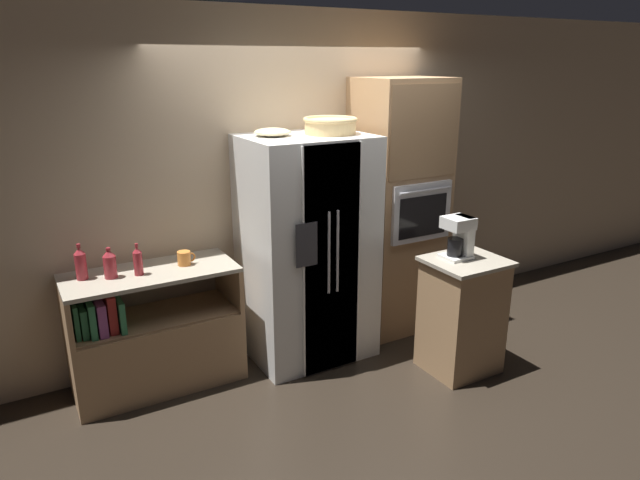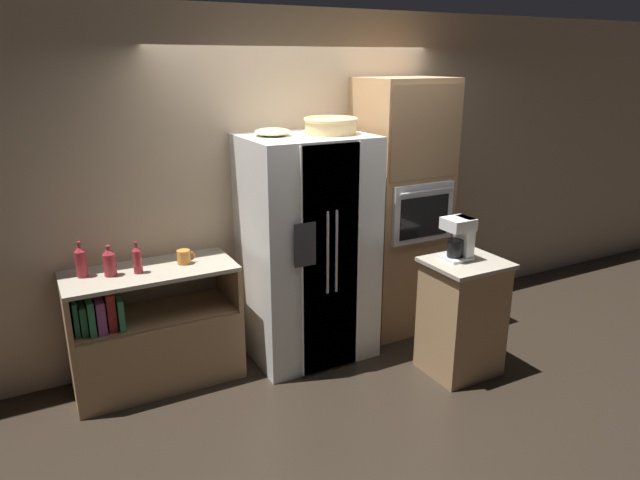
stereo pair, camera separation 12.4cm
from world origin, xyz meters
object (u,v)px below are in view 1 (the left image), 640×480
Objects in this scene: bottle_tall at (138,261)px; refrigerator at (308,249)px; wicker_basket at (330,125)px; fruit_bowl at (273,132)px; wall_oven at (398,208)px; mug at (184,258)px; coffee_maker at (460,236)px; bottle_wide at (81,263)px; bottle_short at (110,264)px.

refrigerator is at bearing -3.50° from bottle_tall.
bottle_tall is at bearing 176.43° from wicker_basket.
fruit_bowl is 1.38m from bottle_tall.
wall_oven is 16.34× the size of mug.
refrigerator is at bearing 138.36° from coffee_maker.
wicker_basket reaches higher than coffee_maker.
bottle_wide is at bearing 163.23° from bottle_tall.
wicker_basket reaches higher than refrigerator.
bottle_tall is at bearing -16.77° from bottle_wide.
bottle_wide is 0.80× the size of coffee_maker.
fruit_bowl is 1.63m from coffee_maker.
bottle_tall is 0.90× the size of bottle_wide.
wicker_basket is 1.93m from bottle_short.
wicker_basket is 1.77m from bottle_tall.
bottle_tall is (-1.09, -0.01, -0.84)m from fruit_bowl.
wall_oven reaches higher than bottle_wide.
bottle_wide reaches higher than bottle_tall.
fruit_bowl reaches higher than mug.
bottle_wide is (-1.70, 0.19, 0.12)m from refrigerator.
coffee_maker reaches higher than bottle_tall.
mug is at bearing 178.61° from wall_oven.
refrigerator reaches higher than bottle_tall.
bottle_short is at bearing 175.53° from wicker_basket.
wicker_basket is at bearing 131.60° from coffee_maker.
bottle_wide is (-1.45, 0.10, -0.83)m from fruit_bowl.
bottle_wide is at bearing 173.81° from wicker_basket.
coffee_maker is at bearing -26.04° from mug.
bottle_short is (-1.72, 0.13, -0.88)m from wicker_basket.
refrigerator is 0.82× the size of wall_oven.
wall_oven reaches higher than bottle_tall.
coffee_maker is (2.22, -0.88, 0.08)m from bottle_tall.
coffee_maker is (1.88, -0.92, 0.14)m from mug.
wicker_basket reaches higher than bottle_tall.
refrigerator is 8.23× the size of bottle_short.
wicker_basket is at bearing -6.59° from mug.
wicker_basket is 1.51m from mug.
bottle_tall is 0.19m from bottle_short.
wall_oven reaches higher than wicker_basket.
refrigerator reaches higher than bottle_short.
fruit_bowl is at bearing 179.09° from wall_oven.
bottle_wide reaches higher than bottle_short.
wall_oven is 0.87m from coffee_maker.
bottle_wide is at bearing 158.43° from bottle_short.
fruit_bowl is 1.52m from bottle_short.
bottle_tall is 1.05× the size of bottle_short.
wicker_basket is 1.89× the size of bottle_short.
bottle_wide is (-1.90, 0.21, -0.87)m from wicker_basket.
mug is at bearing 172.88° from refrigerator.
bottle_short is at bearing -21.57° from bottle_wide.
fruit_bowl is 1.68m from bottle_wide.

